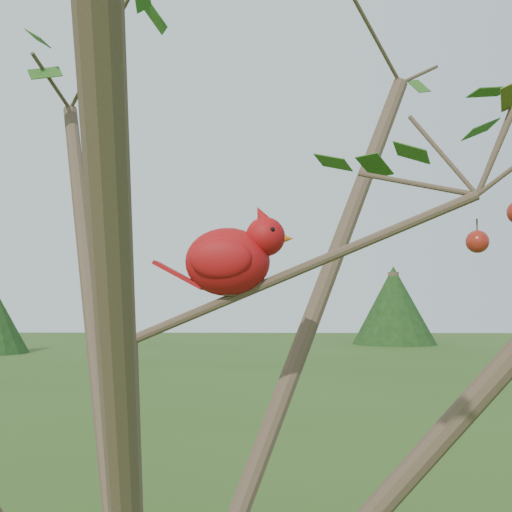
# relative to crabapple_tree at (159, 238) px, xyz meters

# --- Properties ---
(crabapple_tree) EXTENTS (2.35, 2.05, 2.95)m
(crabapple_tree) POSITION_rel_crabapple_tree_xyz_m (0.00, 0.00, 0.00)
(crabapple_tree) COLOR #403122
(crabapple_tree) RESTS_ON ground
(cardinal) EXTENTS (0.25, 0.13, 0.17)m
(cardinal) POSITION_rel_crabapple_tree_xyz_m (0.11, 0.11, -0.03)
(cardinal) COLOR #A80E0F
(cardinal) RESTS_ON ground
(distant_trees) EXTENTS (37.27, 13.19, 3.67)m
(distant_trees) POSITION_rel_crabapple_tree_xyz_m (-2.51, 24.70, -0.51)
(distant_trees) COLOR #403122
(distant_trees) RESTS_ON ground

